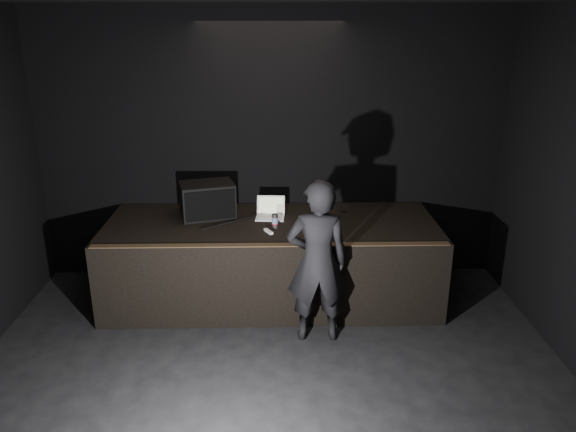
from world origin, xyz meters
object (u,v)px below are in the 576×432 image
at_px(stage_monitor, 207,200).
at_px(person, 317,262).
at_px(beer_can, 275,221).
at_px(stage_riser, 272,260).
at_px(laptop, 270,212).

height_order(stage_monitor, person, person).
bearing_deg(stage_monitor, beer_can, -41.82).
height_order(stage_riser, stage_monitor, stage_monitor).
distance_m(beer_can, person, 0.92).
bearing_deg(beer_can, stage_monitor, 153.37).
height_order(laptop, person, person).
distance_m(stage_monitor, person, 1.78).
bearing_deg(laptop, beer_can, -77.71).
relative_size(stage_riser, stage_monitor, 5.41).
xyz_separation_m(stage_riser, stage_monitor, (-0.79, 0.24, 0.71)).
height_order(stage_monitor, beer_can, stage_monitor).
bearing_deg(beer_can, laptop, 98.20).
xyz_separation_m(beer_can, person, (0.45, -0.78, -0.18)).
xyz_separation_m(stage_monitor, beer_can, (0.83, -0.42, -0.13)).
distance_m(laptop, beer_can, 0.40).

